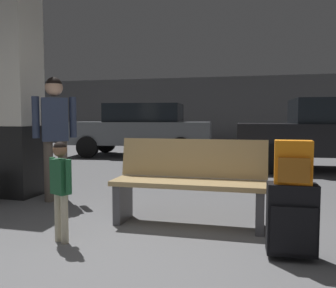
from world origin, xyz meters
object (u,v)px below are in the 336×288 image
object	(u,v)px
child	(61,181)
suitcase	(292,219)
backpack_bright	(293,163)
structural_pillar	(16,94)
bench	(190,182)
parked_car_far	(141,128)
adult	(55,125)

from	to	relation	value
child	suitcase	bearing A→B (deg)	2.97
suitcase	backpack_bright	xyz separation A→B (m)	(-0.00, -0.00, 0.45)
child	structural_pillar	bearing A→B (deg)	135.87
bench	parked_car_far	bearing A→B (deg)	112.83
suitcase	parked_car_far	size ratio (longest dim) A/B	0.14
backpack_bright	parked_car_far	distance (m)	7.87
structural_pillar	backpack_bright	xyz separation A→B (m)	(3.60, -1.48, -0.69)
bench	parked_car_far	world-z (taller)	parked_car_far
bench	backpack_bright	size ratio (longest dim) A/B	4.72
bench	suitcase	xyz separation A→B (m)	(0.96, -0.75, -0.12)
bench	child	world-z (taller)	child
structural_pillar	child	distance (m)	2.45
parked_car_far	suitcase	bearing A→B (deg)	-62.83
backpack_bright	parked_car_far	size ratio (longest dim) A/B	0.08
suitcase	parked_car_far	xyz separation A→B (m)	(-3.59, 7.00, 0.48)
parked_car_far	structural_pillar	bearing A→B (deg)	-90.06
child	parked_car_far	bearing A→B (deg)	102.89
suitcase	backpack_bright	bearing A→B (deg)	-135.86
structural_pillar	bench	distance (m)	2.92
backpack_bright	adult	distance (m)	3.18
structural_pillar	suitcase	world-z (taller)	structural_pillar
backpack_bright	parked_car_far	bearing A→B (deg)	117.16
backpack_bright	adult	world-z (taller)	adult
structural_pillar	adult	bearing A→B (deg)	-13.59
adult	parked_car_far	world-z (taller)	adult
structural_pillar	parked_car_far	bearing A→B (deg)	89.94
suitcase	parked_car_far	distance (m)	7.89
structural_pillar	parked_car_far	distance (m)	5.56
backpack_bright	parked_car_far	xyz separation A→B (m)	(-3.59, 7.01, 0.03)
bench	suitcase	distance (m)	1.23
bench	child	bearing A→B (deg)	-139.76
suitcase	child	xyz separation A→B (m)	(-1.97, -0.10, 0.24)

